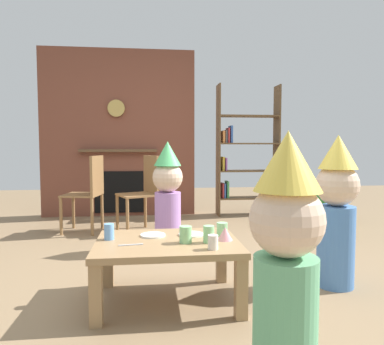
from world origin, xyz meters
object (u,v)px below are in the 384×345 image
at_px(child_with_cone_hat, 286,259).
at_px(child_in_pink, 337,207).
at_px(bookshelf, 243,155).
at_px(paper_cup_near_right, 213,242).
at_px(paper_cup_center, 209,234).
at_px(child_by_the_chairs, 168,193).
at_px(dining_chair_middle, 144,188).
at_px(paper_plate_rear, 191,234).
at_px(paper_cup_far_right, 109,232).
at_px(dining_chair_left, 89,189).
at_px(coffee_table, 167,250).
at_px(paper_plate_front, 153,235).
at_px(paper_cup_near_left, 186,235).
at_px(paper_cup_far_left, 222,229).
at_px(potted_plant_tall, 332,196).
at_px(birthday_cake_slice, 225,234).

xyz_separation_m(child_with_cone_hat, child_in_pink, (0.79, 1.09, 0.01)).
relative_size(bookshelf, paper_cup_near_right, 22.20).
bearing_deg(paper_cup_center, child_by_the_chairs, 98.79).
distance_m(paper_cup_center, child_with_cone_hat, 0.91).
bearing_deg(child_in_pink, dining_chair_middle, -59.42).
xyz_separation_m(paper_plate_rear, child_with_cone_hat, (0.25, -1.09, 0.16)).
bearing_deg(paper_cup_far_right, dining_chair_left, 102.53).
distance_m(coffee_table, paper_cup_near_right, 0.36).
height_order(paper_cup_near_right, paper_plate_front, paper_cup_near_right).
bearing_deg(dining_chair_left, paper_cup_near_left, 124.22).
bearing_deg(child_with_cone_hat, paper_cup_far_left, -21.13).
relative_size(coffee_table, paper_cup_near_right, 10.69).
xyz_separation_m(coffee_table, child_in_pink, (1.21, 0.12, 0.24)).
height_order(coffee_table, child_in_pink, child_in_pink).
relative_size(paper_cup_near_left, dining_chair_left, 0.12).
relative_size(paper_cup_center, child_in_pink, 0.10).
relative_size(paper_plate_rear, child_with_cone_hat, 0.16).
height_order(paper_cup_near_right, paper_cup_far_left, paper_cup_far_left).
bearing_deg(paper_cup_center, paper_cup_far_right, 166.64).
bearing_deg(dining_chair_middle, paper_plate_rear, 77.55).
bearing_deg(paper_cup_near_left, paper_plate_rear, 73.80).
bearing_deg(child_with_cone_hat, paper_cup_center, -13.03).
xyz_separation_m(paper_cup_far_left, paper_plate_rear, (-0.21, 0.03, -0.04)).
relative_size(paper_cup_near_left, child_by_the_chairs, 0.10).
bearing_deg(paper_cup_near_right, paper_cup_far_left, 69.81).
height_order(child_with_cone_hat, potted_plant_tall, child_with_cone_hat).
height_order(child_with_cone_hat, dining_chair_middle, child_with_cone_hat).
bearing_deg(paper_cup_center, child_with_cone_hat, -79.48).
distance_m(paper_cup_near_left, paper_plate_rear, 0.21).
relative_size(bookshelf, child_in_pink, 1.75).
xyz_separation_m(paper_cup_center, paper_cup_far_left, (0.12, 0.17, -0.01)).
bearing_deg(paper_cup_near_left, paper_cup_far_right, 164.03).
distance_m(coffee_table, paper_cup_far_right, 0.40).
xyz_separation_m(bookshelf, paper_cup_center, (-1.00, -3.01, -0.43)).
relative_size(bookshelf, potted_plant_tall, 2.87).
height_order(birthday_cake_slice, child_by_the_chairs, child_by_the_chairs).
xyz_separation_m(paper_cup_near_left, paper_cup_far_left, (0.27, 0.16, -0.01)).
bearing_deg(paper_cup_far_right, potted_plant_tall, 37.55).
bearing_deg(bookshelf, birthday_cake_slice, -106.63).
height_order(child_with_cone_hat, child_in_pink, child_in_pink).
bearing_deg(dining_chair_middle, paper_cup_near_left, 75.09).
xyz_separation_m(bookshelf, child_by_the_chairs, (-1.20, -1.74, -0.33)).
distance_m(paper_cup_near_left, birthday_cake_slice, 0.26).
bearing_deg(paper_cup_center, paper_plate_front, 148.55).
relative_size(paper_cup_near_left, paper_cup_center, 0.99).
bearing_deg(coffee_table, birthday_cake_slice, -5.06).
relative_size(paper_cup_near_right, potted_plant_tall, 0.13).
xyz_separation_m(paper_cup_near_left, child_with_cone_hat, (0.31, -0.90, 0.11)).
bearing_deg(child_with_cone_hat, paper_cup_near_left, -4.46).
bearing_deg(child_with_cone_hat, birthday_cake_slice, -20.53).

